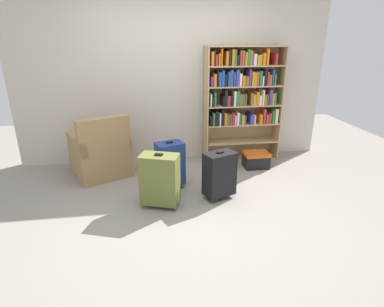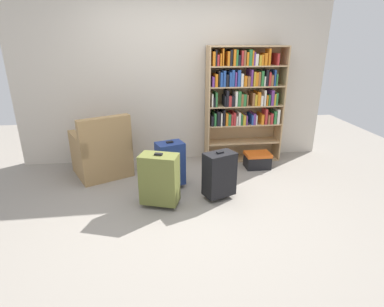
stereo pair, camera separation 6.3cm
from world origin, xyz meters
name	(u,v)px [view 1 (the left image)]	position (x,y,z in m)	size (l,w,h in m)	color
ground_plane	(189,209)	(0.00, 0.00, 0.00)	(8.35, 8.35, 0.00)	gray
back_wall	(173,77)	(0.00, 1.70, 1.30)	(4.77, 0.10, 2.60)	beige
bookshelf	(242,96)	(1.03, 1.48, 1.02)	(1.18, 0.33, 1.77)	tan
armchair	(101,154)	(-1.11, 1.14, 0.32)	(0.93, 0.93, 0.90)	#9E7A4C
mug	(141,167)	(-0.56, 1.22, 0.05)	(0.12, 0.08, 0.10)	#1959A5
storage_box	(256,159)	(1.19, 1.09, 0.13)	(0.38, 0.27, 0.24)	black
suitcase_black	(219,174)	(0.40, 0.22, 0.32)	(0.43, 0.35, 0.61)	black
suitcase_navy_blue	(170,164)	(-0.17, 0.60, 0.33)	(0.40, 0.33, 0.64)	navy
suitcase_olive	(160,179)	(-0.32, 0.13, 0.34)	(0.49, 0.38, 0.66)	brown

